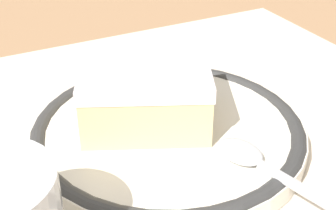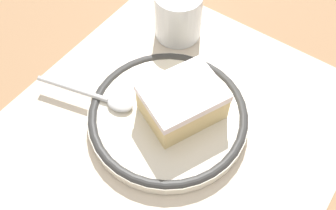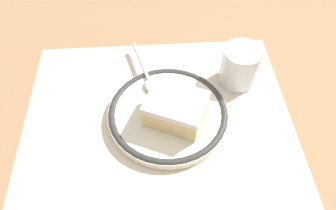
{
  "view_description": "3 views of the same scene",
  "coord_description": "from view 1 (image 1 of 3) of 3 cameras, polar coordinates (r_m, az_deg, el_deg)",
  "views": [
    {
      "loc": [
        0.17,
        0.31,
        0.23
      ],
      "look_at": [
        0.02,
        0.01,
        0.04
      ],
      "focal_mm": 52.01,
      "sensor_mm": 36.0,
      "label": 1
    },
    {
      "loc": [
        -0.2,
        -0.15,
        0.44
      ],
      "look_at": [
        0.02,
        0.01,
        0.04
      ],
      "focal_mm": 39.62,
      "sensor_mm": 36.0,
      "label": 2
    },
    {
      "loc": [
        -0.01,
        -0.35,
        0.5
      ],
      "look_at": [
        0.02,
        0.01,
        0.04
      ],
      "focal_mm": 34.98,
      "sensor_mm": 36.0,
      "label": 3
    }
  ],
  "objects": [
    {
      "name": "ground_plane",
      "position": [
        0.42,
        1.41,
        -2.89
      ],
      "size": [
        2.4,
        2.4,
        0.0
      ],
      "primitive_type": "plane",
      "color": "#9E7551"
    },
    {
      "name": "placemat",
      "position": [
        0.42,
        1.41,
        -2.8
      ],
      "size": [
        0.5,
        0.43,
        0.0
      ],
      "primitive_type": "cube",
      "color": "beige",
      "rests_on": "ground_plane"
    },
    {
      "name": "plate",
      "position": [
        0.4,
        0.0,
        -3.2
      ],
      "size": [
        0.22,
        0.22,
        0.02
      ],
      "color": "silver",
      "rests_on": "placemat"
    },
    {
      "name": "cake_slice",
      "position": [
        0.39,
        -2.66,
        1.22
      ],
      "size": [
        0.12,
        0.11,
        0.05
      ],
      "color": "beige",
      "rests_on": "plate"
    },
    {
      "name": "spoon",
      "position": [
        0.35,
        12.16,
        -7.58
      ],
      "size": [
        0.05,
        0.15,
        0.01
      ],
      "color": "silver",
      "rests_on": "plate"
    }
  ]
}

